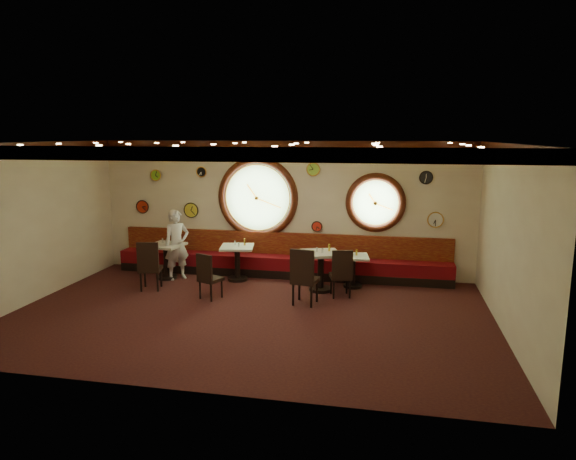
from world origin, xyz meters
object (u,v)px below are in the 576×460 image
object	(u,v)px
condiment_d_bottle	(357,252)
condiment_a_salt	(163,241)
chair_d	(341,270)
condiment_c_salt	(317,249)
condiment_b_bottle	(245,242)
condiment_b_pepper	(239,244)
waiter	(177,245)
condiment_c_pepper	(322,250)
table_d	(353,267)
chair_a	(149,263)
condiment_b_salt	(235,243)
condiment_d_salt	(352,253)
table_c	(321,266)
table_b	(237,259)
chair_b	(208,273)
condiment_c_bottle	(329,248)
chair_c	(304,273)
condiment_a_pepper	(167,242)
condiment_d_pepper	(352,254)
condiment_a_bottle	(173,241)

from	to	relation	value
condiment_d_bottle	condiment_a_salt	bearing A→B (deg)	-178.77
chair_d	condiment_d_bottle	xyz separation A→B (m)	(0.25, 0.84, 0.20)
condiment_c_salt	condiment_b_bottle	distance (m)	1.85
condiment_b_pepper	waiter	bearing A→B (deg)	-175.46
chair_d	condiment_c_pepper	world-z (taller)	chair_d
table_d	chair_a	size ratio (longest dim) A/B	1.10
condiment_b_salt	condiment_d_salt	xyz separation A→B (m)	(2.71, -0.07, -0.10)
table_c	table_d	distance (m)	0.79
table_d	condiment_d_salt	bearing A→B (deg)	125.24
chair_a	condiment_d_salt	xyz separation A→B (m)	(4.26, 1.18, 0.15)
table_c	condiment_c_pepper	xyz separation A→B (m)	(0.04, -0.06, 0.37)
table_b	chair_b	world-z (taller)	chair_b
condiment_b_bottle	condiment_d_bottle	distance (m)	2.60
table_b	condiment_c_bottle	bearing A→B (deg)	-8.02
condiment_c_salt	condiment_c_bottle	xyz separation A→B (m)	(0.25, 0.12, 0.03)
chair_a	chair_c	xyz separation A→B (m)	(3.44, -0.31, 0.04)
table_d	condiment_a_pepper	xyz separation A→B (m)	(-4.33, -0.17, 0.43)
chair_b	condiment_c_salt	size ratio (longest dim) A/B	5.68
chair_c	condiment_d_pepper	size ratio (longest dim) A/B	6.82
condiment_d_pepper	condiment_c_pepper	bearing A→B (deg)	-145.20
condiment_a_bottle	condiment_c_salt	bearing A→B (deg)	-5.20
table_d	condiment_d_bottle	world-z (taller)	condiment_d_bottle
table_d	chair_b	xyz separation A→B (m)	(-2.86, -1.46, 0.10)
chair_c	condiment_b_pepper	distance (m)	2.26
condiment_a_pepper	condiment_b_bottle	bearing A→B (deg)	9.74
chair_c	chair_d	size ratio (longest dim) A/B	1.12
table_c	condiment_a_pepper	size ratio (longest dim) A/B	8.83
condiment_b_salt	condiment_b_bottle	xyz separation A→B (m)	(0.23, 0.01, 0.03)
table_b	condiment_d_bottle	distance (m)	2.75
condiment_a_salt	condiment_d_bottle	bearing A→B (deg)	1.23
condiment_b_bottle	chair_d	bearing A→B (deg)	-21.75
table_d	condiment_a_bottle	distance (m)	4.23
condiment_d_pepper	condiment_d_bottle	xyz separation A→B (m)	(0.10, 0.11, 0.02)
condiment_c_salt	condiment_c_pepper	world-z (taller)	condiment_c_pepper
chair_a	chair_b	xyz separation A→B (m)	(1.44, -0.33, -0.07)
table_c	chair_b	size ratio (longest dim) A/B	1.66
condiment_a_salt	condiment_b_salt	size ratio (longest dim) A/B	1.05
condiment_c_bottle	condiment_a_salt	bearing A→B (deg)	176.70
table_c	condiment_d_bottle	xyz separation A→B (m)	(0.73, 0.46, 0.25)
chair_c	condiment_a_pepper	bearing A→B (deg)	168.67
table_b	condiment_d_pepper	bearing A→B (deg)	-1.85
condiment_b_salt	condiment_d_bottle	bearing A→B (deg)	-1.72
condiment_b_bottle	waiter	size ratio (longest dim) A/B	0.10
condiment_d_pepper	table_c	bearing A→B (deg)	-151.25
table_b	condiment_d_pepper	distance (m)	2.66
table_b	condiment_c_salt	bearing A→B (deg)	-12.49
table_d	condiment_a_salt	size ratio (longest dim) A/B	6.44
table_b	chair_a	bearing A→B (deg)	-144.78
condiment_b_bottle	condiment_c_pepper	bearing A→B (deg)	-18.03
table_b	condiment_c_pepper	size ratio (longest dim) A/B	7.93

